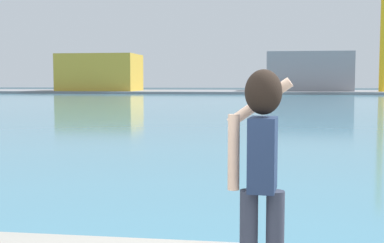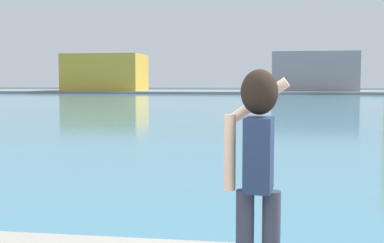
{
  "view_description": "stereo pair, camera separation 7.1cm",
  "coord_description": "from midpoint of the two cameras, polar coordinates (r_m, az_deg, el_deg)",
  "views": [
    {
      "loc": [
        0.35,
        -3.1,
        2.31
      ],
      "look_at": [
        -0.6,
        3.49,
        1.77
      ],
      "focal_mm": 47.55,
      "sensor_mm": 36.0,
      "label": 1
    },
    {
      "loc": [
        0.42,
        -3.09,
        2.31
      ],
      "look_at": [
        -0.6,
        3.49,
        1.77
      ],
      "focal_mm": 47.55,
      "sensor_mm": 36.0,
      "label": 2
    }
  ],
  "objects": [
    {
      "name": "person_photographer",
      "position": [
        3.89,
        7.87,
        -4.15
      ],
      "size": [
        0.53,
        0.56,
        1.74
      ],
      "rotation": [
        0.0,
        0.0,
        1.48
      ],
      "color": "#2D3342",
      "rests_on": "quay_promenade"
    },
    {
      "name": "ground_plane",
      "position": [
        53.15,
        8.4,
        2.07
      ],
      "size": [
        220.0,
        220.0,
        0.0
      ],
      "primitive_type": "plane",
      "color": "#334751"
    },
    {
      "name": "warehouse_right",
      "position": [
        96.7,
        13.45,
        5.45
      ],
      "size": [
        15.08,
        11.16,
        7.03
      ],
      "primitive_type": "cube",
      "color": "gray",
      "rests_on": "far_shore_dock"
    },
    {
      "name": "warehouse_left",
      "position": [
        96.28,
        -9.68,
        5.43
      ],
      "size": [
        14.14,
        9.56,
        6.73
      ],
      "primitive_type": "cube",
      "color": "gold",
      "rests_on": "far_shore_dock"
    },
    {
      "name": "far_shore_dock",
      "position": [
        95.12,
        8.6,
        3.3
      ],
      "size": [
        140.0,
        20.0,
        0.43
      ],
      "primitive_type": "cube",
      "color": "gray",
      "rests_on": "ground_plane"
    },
    {
      "name": "harbor_water",
      "position": [
        55.15,
        8.42,
        2.17
      ],
      "size": [
        140.0,
        100.0,
        0.02
      ],
      "primitive_type": "cube",
      "color": "teal",
      "rests_on": "ground_plane"
    }
  ]
}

